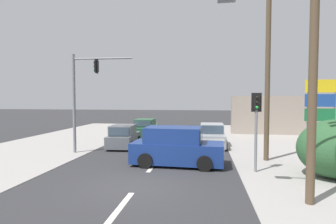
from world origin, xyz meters
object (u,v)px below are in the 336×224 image
object	(u,v)px
pedestal_signal_right_kerb	(256,119)
shopping_plaza_sign	(322,104)
sedan_oncoming_mid	(212,136)
hatchback_oncoming_near	(124,137)
utility_pole_midground_right	(268,57)
suv_receding_far	(176,147)
sedan_kerbside_parked	(145,129)
traffic_signal_mast	(82,90)
utility_pole_foreground_right	(309,46)

from	to	relation	value
pedestal_signal_right_kerb	shopping_plaza_sign	world-z (taller)	shopping_plaza_sign
sedan_oncoming_mid	hatchback_oncoming_near	world-z (taller)	sedan_oncoming_mid
sedan_oncoming_mid	hatchback_oncoming_near	bearing A→B (deg)	-166.81
utility_pole_midground_right	suv_receding_far	xyz separation A→B (m)	(-4.66, -1.57, -4.61)
suv_receding_far	sedan_kerbside_parked	bearing A→B (deg)	111.97
pedestal_signal_right_kerb	suv_receding_far	xyz separation A→B (m)	(-3.67, 0.83, -1.53)
traffic_signal_mast	sedan_kerbside_parked	world-z (taller)	traffic_signal_mast
utility_pole_midground_right	sedan_oncoming_mid	bearing A→B (deg)	123.58
traffic_signal_mast	shopping_plaza_sign	bearing A→B (deg)	13.41
traffic_signal_mast	pedestal_signal_right_kerb	distance (m)	10.14
hatchback_oncoming_near	sedan_kerbside_parked	xyz separation A→B (m)	(0.34, 5.00, 0.00)
pedestal_signal_right_kerb	sedan_oncoming_mid	world-z (taller)	pedestal_signal_right_kerb
utility_pole_midground_right	hatchback_oncoming_near	world-z (taller)	utility_pole_midground_right
utility_pole_foreground_right	sedan_kerbside_parked	bearing A→B (deg)	121.25
traffic_signal_mast	sedan_kerbside_parked	bearing A→B (deg)	73.26
suv_receding_far	sedan_kerbside_parked	world-z (taller)	suv_receding_far
hatchback_oncoming_near	utility_pole_foreground_right	bearing A→B (deg)	-45.10
traffic_signal_mast	pedestal_signal_right_kerb	size ratio (longest dim) A/B	1.69
utility_pole_foreground_right	shopping_plaza_sign	size ratio (longest dim) A/B	1.97
utility_pole_foreground_right	traffic_signal_mast	size ratio (longest dim) A/B	1.51
utility_pole_foreground_right	utility_pole_midground_right	world-z (taller)	utility_pole_midground_right
pedestal_signal_right_kerb	shopping_plaza_sign	size ratio (longest dim) A/B	0.77
utility_pole_foreground_right	hatchback_oncoming_near	distance (m)	12.91
utility_pole_foreground_right	shopping_plaza_sign	distance (m)	11.12
utility_pole_midground_right	suv_receding_far	size ratio (longest dim) A/B	2.27
utility_pole_foreground_right	traffic_signal_mast	xyz separation A→B (m)	(-10.46, 6.41, -1.05)
hatchback_oncoming_near	sedan_kerbside_parked	size ratio (longest dim) A/B	0.87
shopping_plaza_sign	suv_receding_far	world-z (taller)	shopping_plaza_sign
traffic_signal_mast	sedan_kerbside_parked	distance (m)	8.18
shopping_plaza_sign	sedan_kerbside_parked	distance (m)	13.51
traffic_signal_mast	sedan_oncoming_mid	distance (m)	9.19
sedan_kerbside_parked	suv_receding_far	bearing A→B (deg)	-68.03
suv_receding_far	utility_pole_foreground_right	bearing A→B (deg)	-43.71
pedestal_signal_right_kerb	sedan_kerbside_parked	bearing A→B (deg)	126.19
utility_pole_midground_right	sedan_oncoming_mid	xyz separation A→B (m)	(-2.76, 4.16, -4.79)
utility_pole_foreground_right	sedan_oncoming_mid	bearing A→B (deg)	104.63
utility_pole_foreground_right	shopping_plaza_sign	bearing A→B (deg)	65.62
pedestal_signal_right_kerb	sedan_oncoming_mid	xyz separation A→B (m)	(-1.78, 6.57, -1.71)
utility_pole_midground_right	shopping_plaza_sign	size ratio (longest dim) A/B	2.28
traffic_signal_mast	pedestal_signal_right_kerb	bearing A→B (deg)	-16.91
utility_pole_foreground_right	pedestal_signal_right_kerb	bearing A→B (deg)	103.69
sedan_oncoming_mid	hatchback_oncoming_near	distance (m)	6.16
utility_pole_foreground_right	sedan_kerbside_parked	distance (m)	16.50
pedestal_signal_right_kerb	sedan_oncoming_mid	size ratio (longest dim) A/B	0.84
traffic_signal_mast	shopping_plaza_sign	size ratio (longest dim) A/B	1.30
shopping_plaza_sign	sedan_kerbside_parked	xyz separation A→B (m)	(-12.80, 3.67, -2.28)
pedestal_signal_right_kerb	shopping_plaza_sign	bearing A→B (deg)	50.38
suv_receding_far	pedestal_signal_right_kerb	bearing A→B (deg)	-12.74
traffic_signal_mast	suv_receding_far	xyz separation A→B (m)	(5.94, -2.09, -2.95)
suv_receding_far	sedan_oncoming_mid	bearing A→B (deg)	71.75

